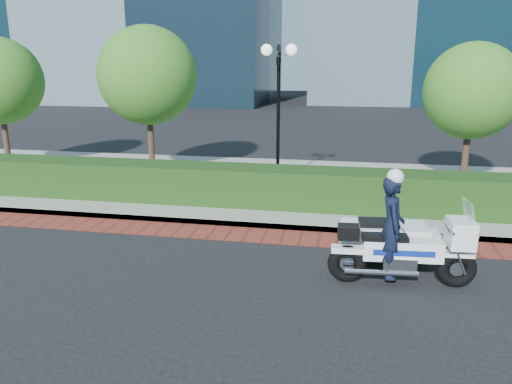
% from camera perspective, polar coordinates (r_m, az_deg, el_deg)
% --- Properties ---
extents(ground, '(120.00, 120.00, 0.00)m').
position_cam_1_polar(ground, '(10.43, -7.35, -7.31)').
color(ground, black).
rests_on(ground, ground).
extents(brick_strip, '(60.00, 1.00, 0.01)m').
position_cam_1_polar(brick_strip, '(11.77, -5.08, -4.61)').
color(brick_strip, maroon).
rests_on(brick_strip, ground).
extents(sidewalk, '(60.00, 8.00, 0.15)m').
position_cam_1_polar(sidewalk, '(15.94, -0.67, 0.87)').
color(sidewalk, gray).
rests_on(sidewalk, ground).
extents(hedge_main, '(18.00, 1.20, 1.00)m').
position_cam_1_polar(hedge_main, '(13.53, -2.72, 0.85)').
color(hedge_main, black).
rests_on(hedge_main, sidewalk).
extents(lamppost, '(1.02, 0.70, 4.21)m').
position_cam_1_polar(lamppost, '(14.55, 2.58, 11.03)').
color(lamppost, black).
rests_on(lamppost, sidewalk).
extents(tree_b, '(3.20, 3.20, 4.89)m').
position_cam_1_polar(tree_b, '(17.01, -12.29, 12.86)').
color(tree_b, '#332319').
rests_on(tree_b, sidewalk).
extents(tree_c, '(2.80, 2.80, 4.30)m').
position_cam_1_polar(tree_c, '(16.05, 23.49, 10.52)').
color(tree_c, '#332319').
rests_on(tree_c, sidewalk).
extents(police_motorcycle, '(2.62, 1.85, 2.12)m').
position_cam_1_polar(police_motorcycle, '(9.56, 15.41, -5.17)').
color(police_motorcycle, black).
rests_on(police_motorcycle, ground).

